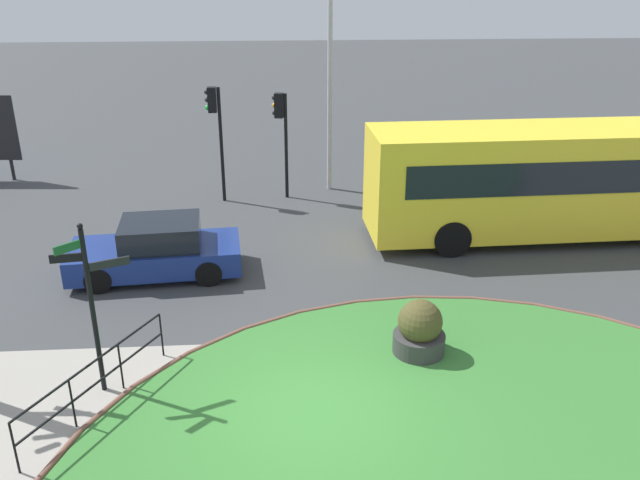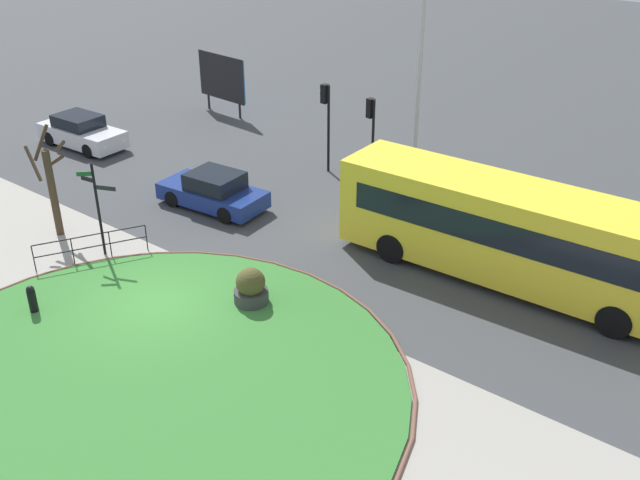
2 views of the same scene
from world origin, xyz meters
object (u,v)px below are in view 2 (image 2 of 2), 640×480
Objects in this scene: street_tree_bare at (52,184)px; car_near_lane at (213,191)px; bollard_foreground at (32,300)px; traffic_light_far at (371,121)px; billboard_left at (222,78)px; lamppost_tall at (419,76)px; bus_yellow at (513,233)px; traffic_light_near at (326,108)px; planter_near_signpost at (251,289)px; car_far_lane at (82,132)px; signpost_directional at (97,203)px.

car_near_lane is at bearing 61.27° from street_tree_bare.
bollard_foreground is 14.49m from traffic_light_far.
billboard_left reaches higher than bollard_foreground.
lamppost_tall is 12.90m from billboard_left.
bus_yellow is 3.28× the size of traffic_light_far.
traffic_light_near is 10.93m from planter_near_signpost.
planter_near_signpost is at bearing 116.65° from traffic_light_near.
traffic_light_far is at bearing 104.43° from planter_near_signpost.
car_far_lane is 7.71m from billboard_left.
car_near_lane is at bearing -43.42° from billboard_left.
lamppost_tall is 2.11× the size of street_tree_bare.
car_far_lane is 1.12× the size of street_tree_bare.
car_far_lane is at bearing 24.51° from traffic_light_near.
traffic_light_near is (1.37, 10.42, 0.81)m from signpost_directional.
bollard_foreground is at bearing -58.47° from billboard_left.
traffic_light_far is at bearing -123.99° from car_near_lane.
street_tree_bare is at bearing -155.82° from bus_yellow.
traffic_light_near is at bearing 21.03° from car_far_lane.
signpost_directional is 15.21m from billboard_left.
car_far_lane reaches higher than planter_near_signpost.
signpost_directional is 0.83× the size of street_tree_bare.
car_near_lane is at bearing 144.17° from planter_near_signpost.
car_far_lane is 15.75m from lamppost_tall.
billboard_left reaches higher than planter_near_signpost.
signpost_directional is 5.07m from car_near_lane.
billboard_left is (1.74, 7.42, 1.18)m from car_far_lane.
billboard_left reaches higher than car_far_lane.
traffic_light_far is at bearing 61.07° from street_tree_bare.
car_far_lane reaches higher than bollard_foreground.
lamppost_tall is at bearing 94.98° from planter_near_signpost.
street_tree_bare is at bearing 70.92° from traffic_light_near.
signpost_directional is 3.49× the size of bollard_foreground.
street_tree_bare reaches higher than signpost_directional.
signpost_directional is at bearing 82.37° from car_near_lane.
bus_yellow is 10.74m from traffic_light_near.
car_far_lane is 16.00m from planter_near_signpost.
street_tree_bare reaches higher than planter_near_signpost.
car_near_lane is 1.25× the size of traffic_light_far.
bus_yellow reaches higher than car_far_lane.
street_tree_bare is (6.71, -5.88, 1.24)m from car_far_lane.
car_near_lane is at bearing -172.49° from bus_yellow.
bollard_foreground is at bearing -44.14° from car_far_lane.
planter_near_signpost is at bearing 42.41° from bollard_foreground.
car_far_lane is (-10.49, 9.37, 0.19)m from bollard_foreground.
signpost_directional is 4.02m from bollard_foreground.
planter_near_signpost is at bearing 7.18° from signpost_directional.
bus_yellow is 9.28× the size of planter_near_signpost.
bus_yellow is at bearing 0.13° from car_far_lane.
signpost_directional is 0.75× the size of car_far_lane.
bollard_foreground is 0.21× the size of car_far_lane.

